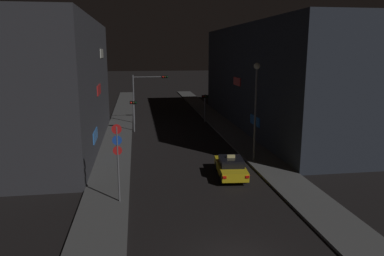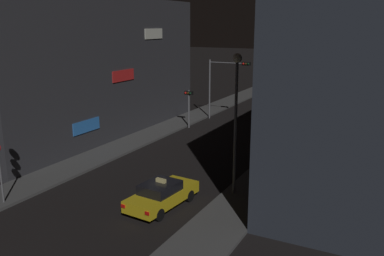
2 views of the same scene
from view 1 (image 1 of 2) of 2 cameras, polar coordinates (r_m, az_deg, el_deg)
name	(u,v)px [view 1 (image 1 of 2)]	position (r m, az deg, el deg)	size (l,w,h in m)	color
sidewalk_left	(121,123)	(45.92, -10.99, 0.74)	(2.81, 67.08, 0.16)	#4C4C4C
sidewalk_right	(217,120)	(46.95, 3.89, 1.18)	(2.81, 67.08, 0.16)	#4C4C4C
building_facade_left	(58,85)	(35.39, -20.07, 6.25)	(7.14, 23.57, 11.53)	#333338
building_facade_right	(285,77)	(44.43, 14.23, 7.70)	(11.48, 34.37, 11.64)	#282D38
taxi	(231,167)	(26.40, 6.02, -5.99)	(2.19, 4.59, 1.62)	yellow
traffic_light_overhead	(146,89)	(44.95, -7.13, 6.02)	(4.31, 0.42, 5.96)	slate
traffic_light_left_kerb	(134,109)	(40.71, -9.06, 2.91)	(0.80, 0.42, 3.52)	slate
traffic_light_right_kerb	(205,102)	(45.78, 2.02, 4.03)	(0.80, 0.42, 3.50)	slate
sign_pole_left	(118,155)	(21.48, -11.46, -4.17)	(0.57, 0.10, 4.62)	slate
street_lamp_near_block	(256,96)	(29.21, 9.89, 4.94)	(0.50, 0.50, 7.75)	slate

